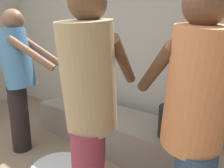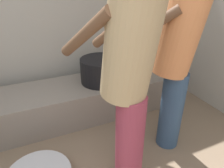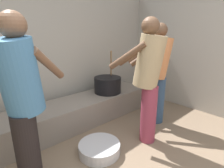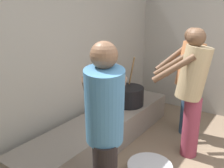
{
  "view_description": "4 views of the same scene",
  "coord_description": "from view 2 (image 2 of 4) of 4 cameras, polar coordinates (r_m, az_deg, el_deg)",
  "views": [
    {
      "loc": [
        1.83,
        0.2,
        1.28
      ],
      "look_at": [
        0.57,
        1.67,
        0.83
      ],
      "focal_mm": 34.18,
      "sensor_mm": 36.0,
      "label": 1
    },
    {
      "loc": [
        0.45,
        0.02,
        1.38
      ],
      "look_at": [
        0.93,
        1.11,
        0.78
      ],
      "focal_mm": 32.39,
      "sensor_mm": 36.0,
      "label": 2
    },
    {
      "loc": [
        -0.72,
        -0.24,
        1.37
      ],
      "look_at": [
        0.71,
        1.34,
        0.75
      ],
      "focal_mm": 28.06,
      "sensor_mm": 36.0,
      "label": 3
    },
    {
      "loc": [
        -1.74,
        0.2,
        1.75
      ],
      "look_at": [
        0.22,
        1.58,
        1.01
      ],
      "focal_mm": 39.29,
      "sensor_mm": 36.0,
      "label": 4
    }
  ],
  "objects": [
    {
      "name": "hearth_ledge",
      "position": [
        2.3,
        -17.01,
        -5.93
      ],
      "size": [
        2.63,
        0.6,
        0.38
      ],
      "primitive_type": "cube",
      "color": "slate",
      "rests_on": "ground_plane"
    },
    {
      "name": "cook_in_orange_shirt",
      "position": [
        1.67,
        17.4,
        7.24
      ],
      "size": [
        0.69,
        0.65,
        1.51
      ],
      "color": "navy",
      "rests_on": "ground_plane"
    },
    {
      "name": "cooking_pot_main",
      "position": [
        2.24,
        -3.05,
        3.96
      ],
      "size": [
        0.46,
        0.46,
        0.72
      ],
      "color": "black",
      "rests_on": "hearth_ledge"
    },
    {
      "name": "cook_in_tan_shirt",
      "position": [
        1.22,
        4.67,
        2.41
      ],
      "size": [
        0.54,
        0.72,
        1.55
      ],
      "color": "#8C3347",
      "rests_on": "ground_plane"
    }
  ]
}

